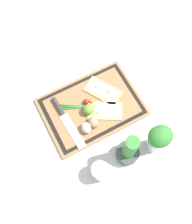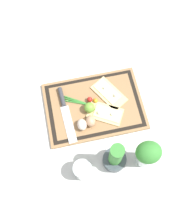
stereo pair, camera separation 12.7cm
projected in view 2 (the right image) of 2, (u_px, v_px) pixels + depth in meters
name	position (u px, v px, depth m)	size (l,w,h in m)	color
ground_plane	(94.00, 107.00, 1.32)	(6.00, 6.00, 0.00)	silver
cutting_board	(94.00, 106.00, 1.32)	(0.49, 0.35, 0.02)	#997047
pizza_slice_near	(109.00, 93.00, 1.33)	(0.17, 0.20, 0.02)	#DBBC7F
pizza_slice_far	(106.00, 113.00, 1.29)	(0.19, 0.17, 0.02)	#DBBC7F
knife	(64.00, 106.00, 1.30)	(0.05, 0.29, 0.02)	silver
egg_brown	(90.00, 121.00, 1.25)	(0.05, 0.06, 0.05)	tan
egg_pink	(82.00, 125.00, 1.25)	(0.05, 0.06, 0.05)	beige
lime	(89.00, 108.00, 1.27)	(0.05, 0.05, 0.05)	#70A838
cherry_tomato_red	(90.00, 99.00, 1.30)	(0.03, 0.03, 0.03)	red
cherry_tomato_yellow	(95.00, 101.00, 1.30)	(0.02, 0.02, 0.02)	orange
scallion_bunch	(92.00, 106.00, 1.30)	(0.28, 0.16, 0.01)	#388433
herb_pot	(115.00, 158.00, 1.15)	(0.11, 0.11, 0.23)	#3D474C
sauce_jar	(83.00, 170.00, 1.17)	(0.09, 0.09, 0.09)	silver
herb_glass	(147.00, 154.00, 1.11)	(0.11, 0.10, 0.21)	silver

